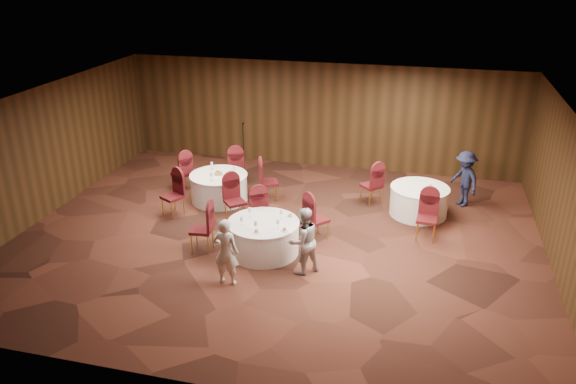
% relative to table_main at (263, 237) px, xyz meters
% --- Properties ---
extents(ground, '(12.00, 12.00, 0.00)m').
position_rel_table_main_xyz_m(ground, '(0.12, 0.74, -0.38)').
color(ground, black).
rests_on(ground, ground).
extents(room_shell, '(12.00, 12.00, 12.00)m').
position_rel_table_main_xyz_m(room_shell, '(0.12, 0.74, 1.59)').
color(room_shell, silver).
rests_on(room_shell, ground).
extents(table_main, '(1.59, 1.59, 0.74)m').
position_rel_table_main_xyz_m(table_main, '(0.00, 0.00, 0.00)').
color(table_main, white).
rests_on(table_main, ground).
extents(table_left, '(1.53, 1.53, 0.74)m').
position_rel_table_main_xyz_m(table_left, '(-1.95, 2.43, -0.00)').
color(table_left, white).
rests_on(table_left, ground).
extents(table_right, '(1.47, 1.47, 0.74)m').
position_rel_table_main_xyz_m(table_right, '(3.27, 2.85, -0.00)').
color(table_right, white).
rests_on(table_right, ground).
extents(chairs_main, '(3.03, 1.94, 1.00)m').
position_rel_table_main_xyz_m(chairs_main, '(-0.28, 0.59, 0.12)').
color(chairs_main, '#450D16').
rests_on(chairs_main, ground).
extents(chairs_left, '(3.23, 3.07, 1.00)m').
position_rel_table_main_xyz_m(chairs_left, '(-1.95, 2.41, 0.12)').
color(chairs_left, '#450D16').
rests_on(chairs_left, ground).
extents(chairs_right, '(2.12, 2.37, 1.00)m').
position_rel_table_main_xyz_m(chairs_right, '(2.75, 2.41, 0.12)').
color(chairs_right, '#450D16').
rests_on(chairs_right, ground).
extents(tabletop_main, '(1.07, 1.07, 0.22)m').
position_rel_table_main_xyz_m(tabletop_main, '(0.15, -0.11, 0.47)').
color(tabletop_main, silver).
rests_on(tabletop_main, table_main).
extents(tabletop_left, '(0.77, 0.81, 0.22)m').
position_rel_table_main_xyz_m(tabletop_left, '(-1.95, 2.43, 0.45)').
color(tabletop_left, silver).
rests_on(tabletop_left, table_left).
extents(tabletop_right, '(0.08, 0.08, 0.22)m').
position_rel_table_main_xyz_m(tabletop_right, '(3.50, 2.59, 0.52)').
color(tabletop_right, silver).
rests_on(tabletop_right, table_right).
extents(mic_stand, '(0.24, 0.24, 1.64)m').
position_rel_table_main_xyz_m(mic_stand, '(-1.86, 4.27, 0.11)').
color(mic_stand, black).
rests_on(mic_stand, ground).
extents(woman_a, '(0.53, 0.36, 1.43)m').
position_rel_table_main_xyz_m(woman_a, '(-0.36, -1.40, 0.34)').
color(woman_a, silver).
rests_on(woman_a, ground).
extents(woman_b, '(0.89, 0.89, 1.46)m').
position_rel_table_main_xyz_m(woman_b, '(1.03, -0.61, 0.35)').
color(woman_b, '#B7B6BC').
rests_on(woman_b, ground).
extents(man_c, '(1.00, 1.11, 1.49)m').
position_rel_table_main_xyz_m(man_c, '(4.36, 3.70, 0.37)').
color(man_c, '#161A32').
rests_on(man_c, ground).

